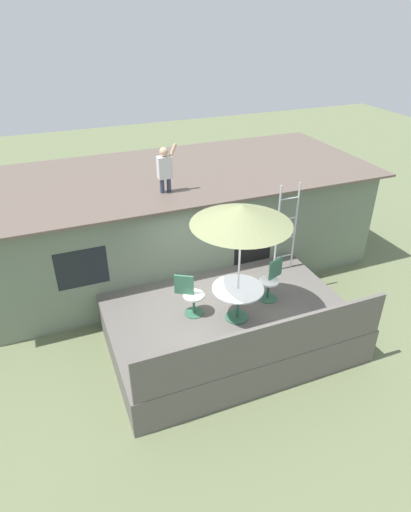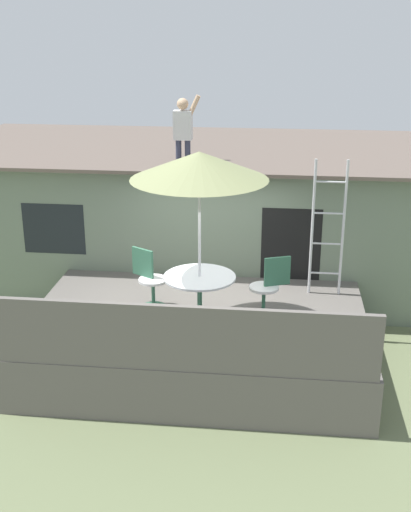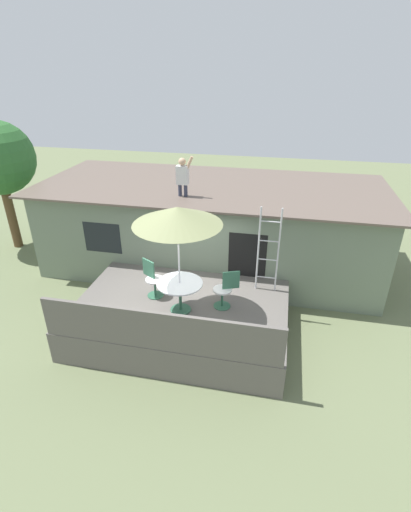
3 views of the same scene
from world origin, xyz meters
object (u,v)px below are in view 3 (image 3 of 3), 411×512
Objects in this scene: patio_table at (180,289)px; step_ladder at (268,251)px; patio_chair_left at (153,279)px; patio_chair_right at (225,290)px; patio_umbrella at (177,216)px; person_figure at (183,174)px.

patio_table is 0.47× the size of step_ladder.
patio_chair_left is 1.82m from patio_chair_right.
patio_chair_right reaches higher than patio_table.
patio_umbrella reaches higher than step_ladder.
patio_chair_left reaches higher than patio_table.
patio_chair_right is at bearing 21.32° from patio_umbrella.
patio_chair_right is (1.59, -2.30, -2.02)m from person_figure.
patio_umbrella is at bearing -0.00° from patio_chair_right.
person_figure is (-2.47, 1.35, 1.38)m from step_ladder.
patio_umbrella is at bearing 180.00° from patio_table.
patio_table is at bearing -144.43° from step_ladder.
patio_chair_right is (-0.88, -0.95, -0.64)m from step_ladder.
step_ladder is 1.98× the size of person_figure.
step_ladder is at bearing 48.11° from patio_chair_left.
patio_chair_left is 1.00× the size of patio_chair_right.
patio_chair_left is (-0.84, 0.50, -1.89)m from patio_umbrella.
patio_table is at bearing -77.34° from person_figure.
step_ladder is at bearing -28.76° from person_figure.
patio_table is at bearing -0.00° from patio_chair_right.
step_ladder is 2.39× the size of patio_chair_right.
person_figure is at bearing -76.74° from patio_chair_right.
patio_umbrella is 2.13m from patio_chair_left.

